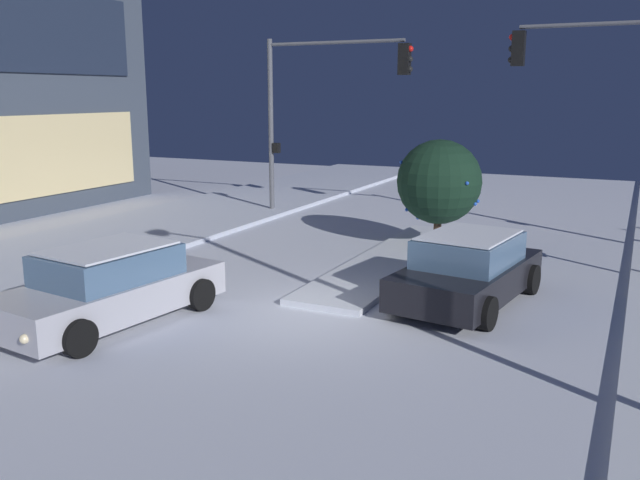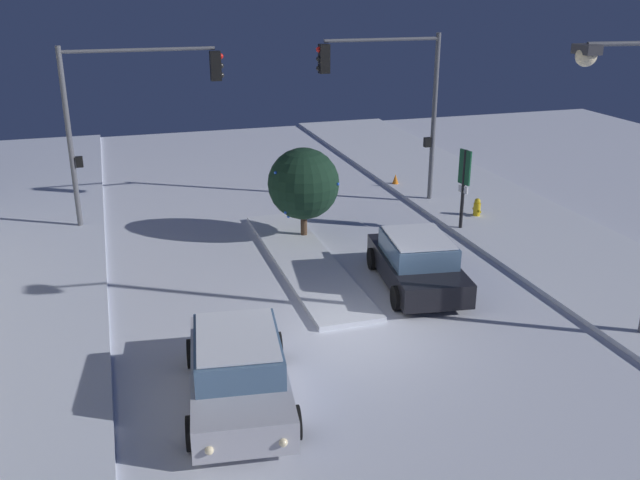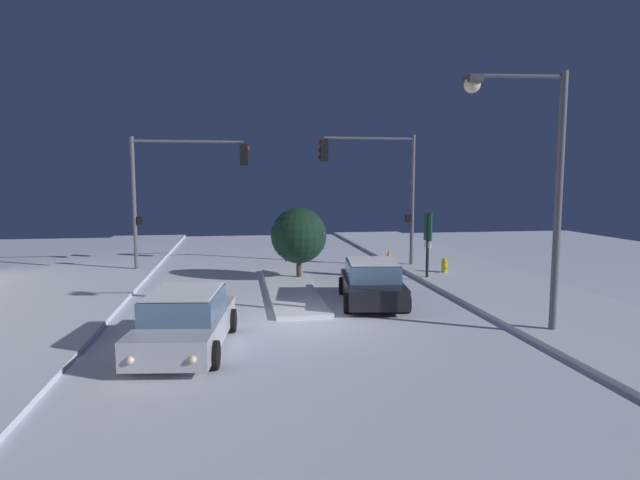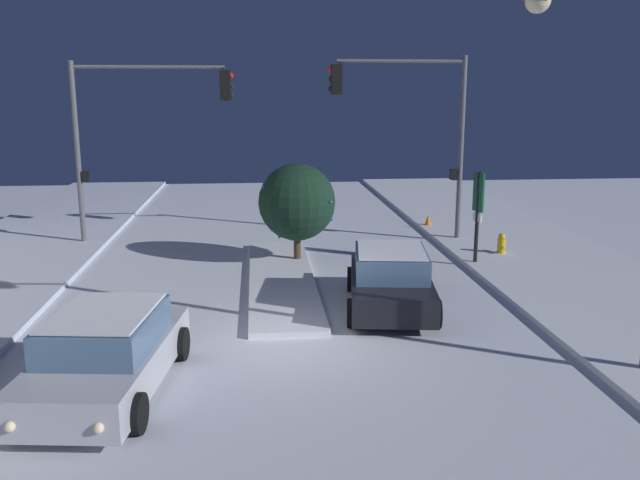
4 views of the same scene
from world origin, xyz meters
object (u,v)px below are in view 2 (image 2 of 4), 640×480
object	(u,v)px
car_near	(417,262)
car_far	(238,369)
fire_hydrant	(477,209)
traffic_light_corner_near_right	(392,91)
decorated_tree_median	(304,184)
parking_info_sign	(464,180)
construction_cone	(395,181)
traffic_light_corner_far_right	(130,102)

from	to	relation	value
car_near	car_far	bearing A→B (deg)	133.31
car_far	fire_hydrant	bearing A→B (deg)	137.89
car_far	traffic_light_corner_near_right	world-z (taller)	traffic_light_corner_near_right
car_near	fire_hydrant	distance (m)	6.67
fire_hydrant	decorated_tree_median	bearing A→B (deg)	91.00
parking_info_sign	decorated_tree_median	xyz separation A→B (m)	(0.92, 5.40, 0.08)
parking_info_sign	car_far	bearing A→B (deg)	28.17
car_near	decorated_tree_median	bearing A→B (deg)	30.92
traffic_light_corner_near_right	construction_cone	size ratio (longest dim) A/B	11.70
construction_cone	fire_hydrant	bearing A→B (deg)	-166.35
car_near	traffic_light_corner_near_right	distance (m)	8.44
traffic_light_corner_near_right	parking_info_sign	xyz separation A→B (m)	(-3.50, -1.28, -2.58)
car_near	construction_cone	world-z (taller)	car_near
car_near	decorated_tree_median	size ratio (longest dim) A/B	1.46
traffic_light_corner_near_right	fire_hydrant	distance (m)	5.34
fire_hydrant	parking_info_sign	size ratio (longest dim) A/B	0.27
fire_hydrant	decorated_tree_median	world-z (taller)	decorated_tree_median
traffic_light_corner_far_right	traffic_light_corner_near_right	distance (m)	9.33
traffic_light_corner_far_right	car_far	bearing A→B (deg)	-84.09
car_far	traffic_light_corner_near_right	size ratio (longest dim) A/B	0.74
fire_hydrant	construction_cone	bearing A→B (deg)	13.65
car_near	traffic_light_corner_far_right	xyz separation A→B (m)	(7.94, 7.18, 3.62)
car_near	parking_info_sign	world-z (taller)	parking_info_sign
construction_cone	parking_info_sign	bearing A→B (deg)	179.72
car_near	car_far	size ratio (longest dim) A/B	0.95
car_far	parking_info_sign	distance (m)	12.34
car_far	construction_cone	xyz separation A→B (m)	(13.86, -9.36, -0.44)
car_far	decorated_tree_median	bearing A→B (deg)	163.50
parking_info_sign	decorated_tree_median	distance (m)	5.48
fire_hydrant	car_near	bearing A→B (deg)	136.29
car_far	traffic_light_corner_far_right	bearing A→B (deg)	-166.82
car_near	decorated_tree_median	distance (m)	5.25
car_near	traffic_light_corner_far_right	bearing A→B (deg)	50.01
traffic_light_corner_far_right	construction_cone	distance (m)	11.49
decorated_tree_median	construction_cone	distance (m)	7.52
parking_info_sign	construction_cone	world-z (taller)	parking_info_sign
car_near	fire_hydrant	xyz separation A→B (m)	(4.82, -4.60, -0.33)
fire_hydrant	construction_cone	distance (m)	4.97
traffic_light_corner_far_right	construction_cone	world-z (taller)	traffic_light_corner_far_right
fire_hydrant	decorated_tree_median	size ratio (longest dim) A/B	0.25
traffic_light_corner_far_right	decorated_tree_median	xyz separation A→B (m)	(-3.24, -5.19, -2.42)
traffic_light_corner_far_right	decorated_tree_median	bearing A→B (deg)	-32.02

